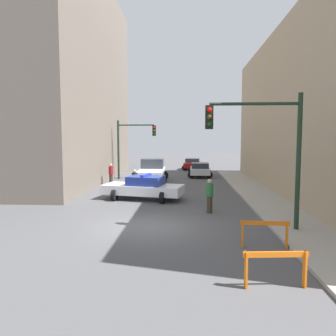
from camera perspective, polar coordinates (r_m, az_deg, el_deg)
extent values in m
plane|color=#4C4C4F|center=(13.73, -3.79, -10.11)|extent=(120.00, 120.00, 0.00)
cube|color=#9E998E|center=(14.36, 21.96, -9.54)|extent=(2.40, 44.00, 0.12)
cube|color=#6B6056|center=(30.73, -23.86, 13.40)|extent=(14.00, 20.00, 16.50)
cylinder|color=black|center=(13.41, 21.76, 0.98)|extent=(0.18, 0.18, 5.20)
cylinder|color=black|center=(13.01, 14.84, 10.76)|extent=(3.40, 0.12, 0.12)
cube|color=black|center=(12.74, 7.19, 8.76)|extent=(0.30, 0.22, 0.90)
sphere|color=red|center=(12.61, 7.25, 10.02)|extent=(0.18, 0.18, 0.18)
sphere|color=#4C3D0C|center=(12.59, 7.24, 8.80)|extent=(0.18, 0.18, 0.18)
sphere|color=#0C4219|center=(12.58, 7.22, 7.57)|extent=(0.18, 0.18, 0.18)
cylinder|color=black|center=(29.45, -8.63, 3.13)|extent=(0.18, 0.18, 5.20)
cylinder|color=black|center=(29.17, -5.58, 7.46)|extent=(3.20, 0.12, 0.12)
cube|color=black|center=(28.96, -2.42, 6.51)|extent=(0.30, 0.22, 0.90)
sphere|color=red|center=(28.82, -2.45, 7.06)|extent=(0.18, 0.18, 0.18)
sphere|color=#4C3D0C|center=(28.81, -2.45, 6.52)|extent=(0.18, 0.18, 0.18)
sphere|color=#0C4219|center=(28.81, -2.45, 5.98)|extent=(0.18, 0.18, 0.18)
cube|color=white|center=(19.51, -4.38, -3.73)|extent=(4.99, 2.82, 0.55)
cube|color=navy|center=(19.37, -3.87, -2.19)|extent=(2.28, 2.02, 0.52)
cylinder|color=black|center=(19.33, -9.32, -4.69)|extent=(0.36, 0.69, 0.66)
cylinder|color=black|center=(20.86, -7.34, -3.94)|extent=(0.36, 0.69, 0.66)
cylinder|color=black|center=(18.30, -0.99, -5.18)|extent=(0.36, 0.69, 0.66)
cylinder|color=black|center=(19.91, 0.42, -4.33)|extent=(0.36, 0.69, 0.66)
cube|color=#2633BF|center=(19.33, -3.87, -1.25)|extent=(0.50, 1.39, 0.12)
cube|color=silver|center=(26.91, -2.89, -0.96)|extent=(2.07, 5.43, 0.70)
cube|color=#2D333D|center=(27.91, -2.69, 0.81)|extent=(1.86, 1.75, 0.80)
cylinder|color=black|center=(28.70, -4.41, -1.29)|extent=(0.80, 0.27, 0.80)
cylinder|color=black|center=(28.54, -0.74, -1.31)|extent=(0.80, 0.27, 0.80)
cylinder|color=black|center=(25.40, -5.30, -2.13)|extent=(0.80, 0.27, 0.80)
cylinder|color=black|center=(25.22, -1.15, -2.16)|extent=(0.80, 0.27, 0.80)
cube|color=silver|center=(31.32, 5.60, -0.44)|extent=(1.91, 4.35, 0.52)
cube|color=#232833|center=(31.10, 5.61, 0.44)|extent=(1.63, 1.85, 0.48)
cylinder|color=black|center=(32.67, 4.11, -0.66)|extent=(0.63, 0.24, 0.62)
cylinder|color=black|center=(32.69, 7.01, -0.68)|extent=(0.63, 0.24, 0.62)
cylinder|color=black|center=(30.02, 4.05, -1.17)|extent=(0.63, 0.24, 0.62)
cylinder|color=black|center=(30.05, 7.21, -1.20)|extent=(0.63, 0.24, 0.62)
cube|color=maroon|center=(38.50, 4.31, 0.61)|extent=(2.16, 4.44, 0.52)
cube|color=#232833|center=(38.29, 4.30, 1.33)|extent=(1.73, 1.94, 0.48)
cylinder|color=black|center=(39.90, 3.25, 0.40)|extent=(0.64, 0.27, 0.62)
cylinder|color=black|center=(39.80, 5.63, 0.37)|extent=(0.64, 0.27, 0.62)
cylinder|color=black|center=(37.26, 2.90, 0.06)|extent=(0.64, 0.27, 0.62)
cylinder|color=black|center=(37.15, 5.45, 0.03)|extent=(0.64, 0.27, 0.62)
cylinder|color=black|center=(20.97, -5.81, -3.65)|extent=(0.35, 0.35, 0.82)
cylinder|color=black|center=(20.87, -5.83, -1.70)|extent=(0.45, 0.45, 0.62)
sphere|color=tan|center=(20.83, -5.84, -0.55)|extent=(0.28, 0.28, 0.22)
cylinder|color=#382D23|center=(25.93, -9.88, -2.01)|extent=(0.39, 0.39, 0.82)
cylinder|color=maroon|center=(25.85, -9.90, -0.43)|extent=(0.50, 0.50, 0.62)
sphere|color=tan|center=(25.82, -9.92, 0.50)|extent=(0.30, 0.30, 0.22)
cylinder|color=#382D23|center=(16.17, 7.23, -6.31)|extent=(0.32, 0.32, 0.82)
cylinder|color=#236633|center=(16.04, 7.26, -3.79)|extent=(0.41, 0.41, 0.62)
sphere|color=tan|center=(15.98, 7.28, -2.30)|extent=(0.25, 0.25, 0.22)
cube|color=orange|center=(8.55, 18.28, -14.10)|extent=(1.60, 0.19, 0.14)
cube|color=orange|center=(8.47, 13.42, -16.90)|extent=(0.06, 0.16, 0.90)
cube|color=orange|center=(8.94, 22.72, -15.96)|extent=(0.06, 0.16, 0.90)
cube|color=orange|center=(11.38, 16.51, -9.21)|extent=(1.60, 0.10, 0.14)
cube|color=orange|center=(11.36, 12.83, -11.13)|extent=(0.06, 0.16, 0.90)
cube|color=orange|center=(11.64, 20.00, -10.92)|extent=(0.06, 0.16, 0.90)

